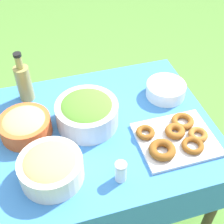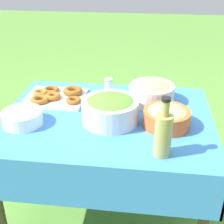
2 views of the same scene
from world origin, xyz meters
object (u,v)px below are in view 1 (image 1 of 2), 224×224
(bread_bowl, at_px, (51,167))
(donut_platter, at_px, (175,138))
(olive_oil_bottle, at_px, (24,82))
(pasta_bowl, at_px, (25,125))
(plate_stack, at_px, (166,90))
(salad_bowl, at_px, (87,112))

(bread_bowl, bearing_deg, donut_platter, 3.47)
(donut_platter, bearing_deg, olive_oil_bottle, 141.37)
(olive_oil_bottle, bearing_deg, pasta_bowl, -96.07)
(pasta_bowl, distance_m, olive_oil_bottle, 0.26)
(olive_oil_bottle, xyz_separation_m, bread_bowl, (0.05, -0.53, -0.04))
(pasta_bowl, xyz_separation_m, donut_platter, (0.64, -0.24, -0.04))
(plate_stack, distance_m, bread_bowl, 0.74)
(pasta_bowl, xyz_separation_m, olive_oil_bottle, (0.03, 0.25, 0.05))
(salad_bowl, relative_size, pasta_bowl, 1.24)
(salad_bowl, height_order, pasta_bowl, salad_bowl)
(donut_platter, relative_size, bread_bowl, 1.39)
(plate_stack, xyz_separation_m, bread_bowl, (-0.65, -0.34, 0.03))
(pasta_bowl, height_order, plate_stack, pasta_bowl)
(salad_bowl, distance_m, pasta_bowl, 0.29)
(donut_platter, height_order, bread_bowl, bread_bowl)
(bread_bowl, bearing_deg, olive_oil_bottle, 95.57)
(salad_bowl, bearing_deg, pasta_bowl, 176.82)
(donut_platter, distance_m, olive_oil_bottle, 0.79)
(bread_bowl, bearing_deg, plate_stack, 27.83)
(plate_stack, distance_m, olive_oil_bottle, 0.73)
(pasta_bowl, xyz_separation_m, plate_stack, (0.73, 0.07, -0.02))
(pasta_bowl, bearing_deg, plate_stack, 5.34)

